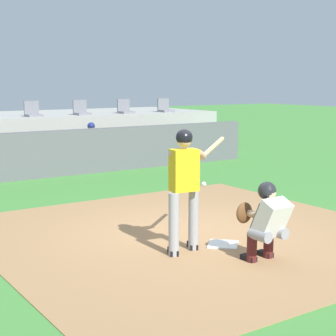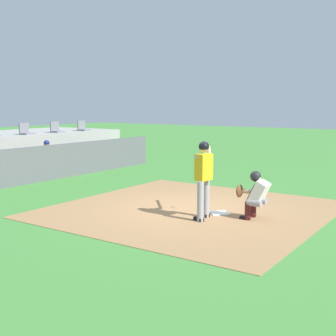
{
  "view_description": "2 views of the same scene",
  "coord_description": "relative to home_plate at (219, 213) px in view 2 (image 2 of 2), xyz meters",
  "views": [
    {
      "loc": [
        -5.17,
        -7.01,
        2.45
      ],
      "look_at": [
        0.0,
        0.7,
        1.0
      ],
      "focal_mm": 58.79,
      "sensor_mm": 36.0,
      "label": 1
    },
    {
      "loc": [
        -9.44,
        -5.75,
        2.61
      ],
      "look_at": [
        0.0,
        0.7,
        1.0
      ],
      "focal_mm": 48.1,
      "sensor_mm": 36.0,
      "label": 2
    }
  ],
  "objects": [
    {
      "name": "dugout_wall",
      "position": [
        0.0,
        7.3,
        0.58
      ],
      "size": [
        13.0,
        0.3,
        1.2
      ],
      "primitive_type": "cube",
      "color": "#59595E",
      "rests_on": "ground"
    },
    {
      "name": "dirt_infield",
      "position": [
        0.0,
        0.8,
        -0.02
      ],
      "size": [
        6.4,
        6.4,
        0.01
      ],
      "primitive_type": "cube",
      "color": "#9E754C",
      "rests_on": "ground"
    },
    {
      "name": "catcher_crouched",
      "position": [
        -0.01,
        -0.9,
        0.59
      ],
      "size": [
        0.49,
        1.66,
        1.13
      ],
      "color": "gray",
      "rests_on": "ground"
    },
    {
      "name": "stadium_seat_7",
      "position": [
        5.69,
        10.18,
        1.51
      ],
      "size": [
        0.46,
        0.46,
        0.48
      ],
      "color": "slate",
      "rests_on": "stands_platform"
    },
    {
      "name": "ground_plane",
      "position": [
        0.0,
        0.8,
        -0.02
      ],
      "size": [
        80.0,
        80.0,
        0.0
      ],
      "primitive_type": "plane",
      "color": "#428438"
    },
    {
      "name": "stadium_seat_5",
      "position": [
        2.44,
        10.18,
        1.51
      ],
      "size": [
        0.46,
        0.46,
        0.48
      ],
      "color": "slate",
      "rests_on": "stands_platform"
    },
    {
      "name": "stadium_seat_6",
      "position": [
        4.06,
        10.18,
        1.51
      ],
      "size": [
        0.46,
        0.46,
        0.48
      ],
      "color": "slate",
      "rests_on": "stands_platform"
    },
    {
      "name": "batter_at_plate",
      "position": [
        -0.67,
        0.06,
        1.01
      ],
      "size": [
        1.38,
        0.65,
        1.8
      ],
      "color": "#99999E",
      "rests_on": "ground"
    },
    {
      "name": "dugout_bench",
      "position": [
        0.0,
        8.3,
        0.2
      ],
      "size": [
        11.8,
        0.44,
        0.45
      ],
      "primitive_type": "cube",
      "color": "olive",
      "rests_on": "ground"
    },
    {
      "name": "dugout_player_2",
      "position": [
        1.85,
        8.14,
        0.65
      ],
      "size": [
        0.49,
        0.7,
        1.3
      ],
      "color": "#939399",
      "rests_on": "ground"
    },
    {
      "name": "home_plate",
      "position": [
        0.0,
        0.0,
        0.0
      ],
      "size": [
        0.62,
        0.62,
        0.02
      ],
      "primitive_type": "cube",
      "rotation": [
        0.0,
        0.0,
        0.79
      ],
      "color": "white",
      "rests_on": "dirt_infield"
    }
  ]
}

